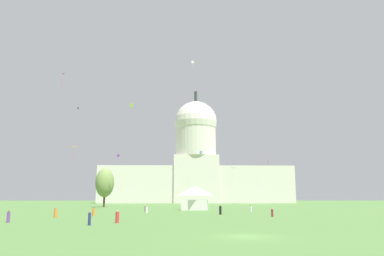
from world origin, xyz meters
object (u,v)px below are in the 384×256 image
object	(u,v)px
person_orange_front_left	(56,213)
person_navy_front_center	(90,219)
person_red_back_center	(117,217)
event_tent	(195,198)
person_white_near_tree_west	(147,210)
kite_magenta_high	(62,76)
tree_west_far	(105,183)
person_white_back_right	(251,209)
kite_blue_mid	(201,152)
person_grey_edge_east	(145,209)
kite_red_mid	(268,161)
kite_lime_mid	(131,105)
kite_white_high	(193,63)
kite_black_mid	(76,109)
person_black_mid_left	(220,210)
person_maroon_mid_right	(272,213)
kite_violet_low	(118,156)
kite_orange_low	(74,149)
person_orange_mid_center	(94,212)
capitol_building	(196,166)
person_purple_lawn_far_right	(8,217)
kite_yellow_low	(233,169)
kite_green_high	(220,84)

from	to	relation	value
person_orange_front_left	person_navy_front_center	world-z (taller)	person_navy_front_center
person_red_back_center	event_tent	bearing A→B (deg)	25.22
person_white_near_tree_west	kite_magenta_high	distance (m)	46.36
event_tent	tree_west_far	size ratio (longest dim) A/B	0.58
person_white_back_right	kite_blue_mid	size ratio (longest dim) A/B	1.53
person_grey_edge_east	kite_red_mid	bearing A→B (deg)	168.91
person_white_back_right	kite_lime_mid	distance (m)	63.47
person_white_near_tree_west	kite_white_high	world-z (taller)	kite_white_high
kite_black_mid	person_black_mid_left	bearing A→B (deg)	34.46
person_maroon_mid_right	kite_violet_low	size ratio (longest dim) A/B	1.58
kite_orange_low	person_orange_mid_center	bearing A→B (deg)	80.45
kite_orange_low	capitol_building	bearing A→B (deg)	-138.11
kite_black_mid	event_tent	bearing A→B (deg)	58.36
person_black_mid_left	kite_violet_low	xyz separation A→B (m)	(-28.13, 52.59, 16.01)
person_black_mid_left	kite_red_mid	xyz separation A→B (m)	(31.10, 93.14, 18.37)
person_purple_lawn_far_right	person_white_back_right	bearing A→B (deg)	142.04
event_tent	kite_magenta_high	bearing A→B (deg)	-169.54
capitol_building	person_white_near_tree_west	size ratio (longest dim) A/B	77.68
event_tent	person_white_near_tree_west	bearing A→B (deg)	-110.75
event_tent	person_grey_edge_east	world-z (taller)	event_tent
person_purple_lawn_far_right	kite_violet_low	size ratio (longest dim) A/B	1.68
person_white_back_right	person_grey_edge_east	xyz separation A→B (m)	(-23.74, 2.42, 0.02)
event_tent	kite_lime_mid	distance (m)	47.41
kite_yellow_low	tree_west_far	bearing A→B (deg)	163.91
capitol_building	kite_red_mid	bearing A→B (deg)	-64.74
person_black_mid_left	person_orange_mid_center	bearing A→B (deg)	136.43
person_white_near_tree_west	person_grey_edge_east	distance (m)	8.12
capitol_building	kite_white_high	size ratio (longest dim) A/B	39.98
kite_orange_low	kite_yellow_low	bearing A→B (deg)	152.90
person_grey_edge_east	kite_orange_low	distance (m)	28.68
tree_west_far	kite_green_high	bearing A→B (deg)	36.05
event_tent	person_grey_edge_east	distance (m)	16.54
tree_west_far	person_black_mid_left	world-z (taller)	tree_west_far
person_white_back_right	person_red_back_center	bearing A→B (deg)	-86.46
person_orange_mid_center	person_purple_lawn_far_right	xyz separation A→B (m)	(-6.66, -18.84, 0.01)
person_white_back_right	kite_red_mid	distance (m)	85.39
person_orange_mid_center	kite_white_high	xyz separation A→B (m)	(19.98, 74.02, 55.04)
kite_black_mid	person_grey_edge_east	bearing A→B (deg)	33.45
event_tent	kite_green_high	world-z (taller)	kite_green_high
person_orange_front_left	person_red_back_center	world-z (taller)	person_orange_front_left
kite_yellow_low	person_black_mid_left	bearing A→B (deg)	-84.70
person_grey_edge_east	kite_lime_mid	distance (m)	53.21
person_orange_mid_center	kite_yellow_low	size ratio (longest dim) A/B	0.47
person_red_back_center	person_purple_lawn_far_right	bearing A→B (deg)	124.59
person_white_near_tree_west	person_navy_front_center	bearing A→B (deg)	176.64
person_maroon_mid_right	person_navy_front_center	bearing A→B (deg)	-145.58
person_purple_lawn_far_right	kite_blue_mid	world-z (taller)	kite_blue_mid
person_red_back_center	kite_green_high	bearing A→B (deg)	25.65
person_white_near_tree_west	kite_lime_mid	xyz separation A→B (m)	(-10.14, 48.02, 33.97)
kite_violet_low	kite_red_mid	distance (m)	71.82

